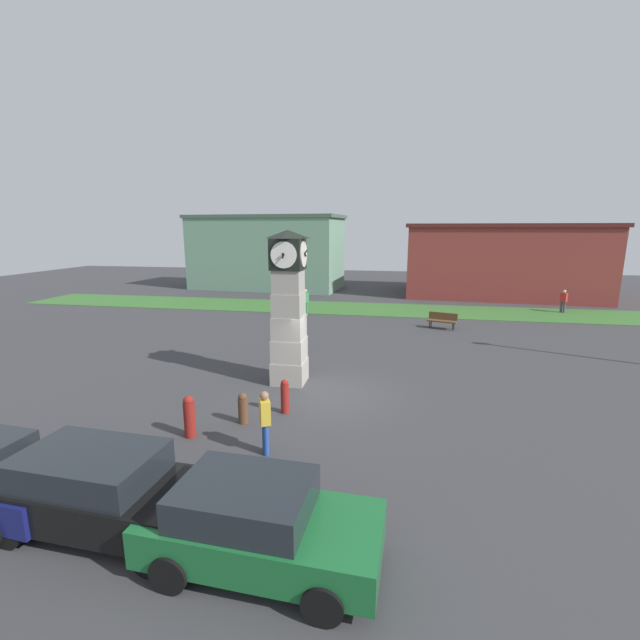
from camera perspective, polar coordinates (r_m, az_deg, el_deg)
ground_plane at (r=14.78m, az=0.56°, el=-10.07°), size 88.24×88.24×0.00m
clock_tower at (r=15.34m, az=-4.19°, el=1.29°), size 1.40×1.50×5.53m
bollard_near_tower at (r=12.41m, az=-17.02°, el=-12.15°), size 0.31×0.31×1.17m
bollard_mid_row at (r=12.90m, az=-10.23°, el=-11.44°), size 0.29×0.29×0.92m
bollard_far_row at (r=13.37m, az=-4.71°, el=-10.05°), size 0.26×0.26×1.08m
car_near_tower at (r=9.55m, az=-26.86°, el=-19.52°), size 4.66×2.08×1.53m
car_by_building at (r=7.97m, az=-8.28°, el=-25.26°), size 4.04×2.08×1.49m
bench at (r=25.14m, az=16.00°, el=0.06°), size 1.69×0.98×0.90m
pedestrian_near_bench at (r=32.90m, az=29.71°, el=2.33°), size 0.45×0.46×1.56m
pedestrian_crossing_lot at (r=27.56m, az=-1.95°, el=2.60°), size 0.41×0.47×1.76m
pedestrian_by_cars at (r=11.01m, az=-7.35°, el=-12.88°), size 0.39×0.46×1.66m
warehouse_blue_far at (r=40.89m, az=-7.11°, el=8.98°), size 14.47×7.45×6.75m
storefront_low_left at (r=39.38m, az=22.92°, el=7.41°), size 15.97×10.33×5.93m
grass_verge_far at (r=30.20m, az=8.01°, el=1.41°), size 52.95×4.90×0.04m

